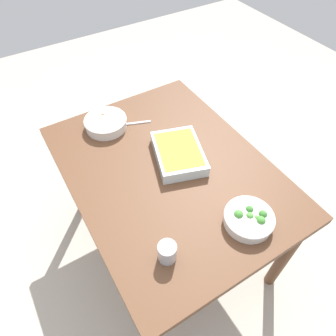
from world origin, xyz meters
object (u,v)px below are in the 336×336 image
(baking_dish, at_px, (179,153))
(broccoli_bowl, at_px, (249,219))
(fork_on_table, at_px, (166,163))
(stew_bowl, at_px, (106,123))
(spoon_by_stew, at_px, (130,124))
(drink_cup, at_px, (167,253))

(baking_dish, bearing_deg, broccoli_bowl, 5.87)
(broccoli_bowl, bearing_deg, fork_on_table, -165.59)
(stew_bowl, height_order, spoon_by_stew, stew_bowl)
(baking_dish, xyz_separation_m, spoon_by_stew, (-0.35, -0.09, -0.03))
(fork_on_table, bearing_deg, stew_bowl, -160.25)
(baking_dish, bearing_deg, fork_on_table, -90.10)
(drink_cup, relative_size, spoon_by_stew, 0.50)
(stew_bowl, relative_size, drink_cup, 2.68)
(broccoli_bowl, relative_size, baking_dish, 0.59)
(stew_bowl, relative_size, spoon_by_stew, 1.34)
(spoon_by_stew, bearing_deg, drink_cup, -16.37)
(stew_bowl, distance_m, fork_on_table, 0.42)
(drink_cup, bearing_deg, broccoli_bowl, 83.15)
(broccoli_bowl, distance_m, drink_cup, 0.37)
(broccoli_bowl, relative_size, fork_on_table, 1.18)
(stew_bowl, bearing_deg, broccoli_bowl, 16.91)
(fork_on_table, bearing_deg, baking_dish, 89.90)
(broccoli_bowl, distance_m, baking_dish, 0.46)
(broccoli_bowl, bearing_deg, drink_cup, -96.85)
(spoon_by_stew, xyz_separation_m, fork_on_table, (0.35, 0.02, -0.00))
(stew_bowl, distance_m, broccoli_bowl, 0.89)
(spoon_by_stew, distance_m, fork_on_table, 0.35)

